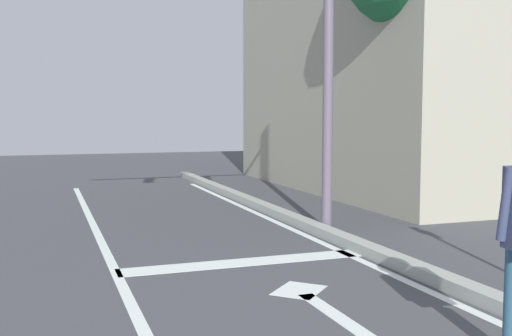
{
  "coord_description": "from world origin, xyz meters",
  "views": [
    {
      "loc": [
        -0.98,
        0.37,
        1.82
      ],
      "look_at": [
        1.41,
        7.08,
        1.2
      ],
      "focal_mm": 42.18,
      "sensor_mm": 36.0,
      "label": 1
    }
  ],
  "objects": [
    {
      "name": "lane_arrow_head",
      "position": [
        1.5,
        6.0,
        0.0
      ],
      "size": [
        0.71,
        0.71,
        0.01
      ],
      "primitive_type": "cube",
      "rotation": [
        0.0,
        0.0,
        0.79
      ],
      "color": "silver",
      "rests_on": "ground"
    },
    {
      "name": "lane_line_center",
      "position": [
        -0.22,
        6.0,
        0.0
      ],
      "size": [
        0.12,
        20.0,
        0.01
      ],
      "primitive_type": "cube",
      "color": "silver",
      "rests_on": "ground"
    },
    {
      "name": "building_block",
      "position": [
        10.53,
        13.42,
        4.35
      ],
      "size": [
        11.25,
        9.29,
        8.71
      ],
      "primitive_type": "cube",
      "color": "#9B9A85",
      "rests_on": "ground"
    },
    {
      "name": "lane_arrow_stem",
      "position": [
        1.5,
        5.15,
        0.0
      ],
      "size": [
        0.16,
        1.4,
        0.01
      ],
      "primitive_type": "cube",
      "color": "silver",
      "rests_on": "ground"
    },
    {
      "name": "curb_strip",
      "position": [
        3.01,
        6.0,
        0.07
      ],
      "size": [
        0.24,
        24.0,
        0.14
      ],
      "primitive_type": "cube",
      "color": "#979C93",
      "rests_on": "ground"
    },
    {
      "name": "stop_bar",
      "position": [
        1.35,
        7.33,
        0.0
      ],
      "size": [
        3.12,
        0.4,
        0.01
      ],
      "primitive_type": "cube",
      "color": "silver",
      "rests_on": "ground"
    },
    {
      "name": "lane_line_curbside",
      "position": [
        2.76,
        6.0,
        0.0
      ],
      "size": [
        0.12,
        20.0,
        0.01
      ],
      "primitive_type": "cube",
      "color": "silver",
      "rests_on": "ground"
    }
  ]
}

